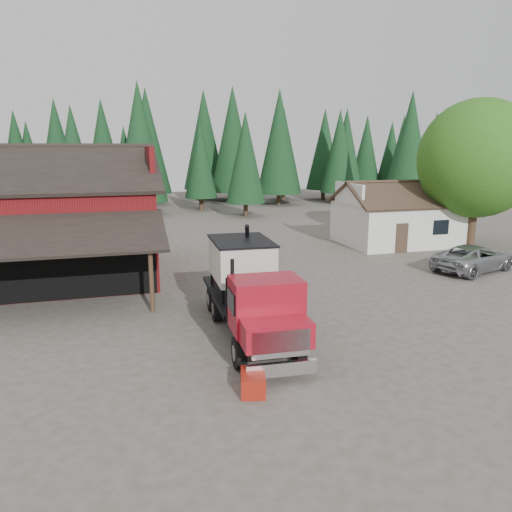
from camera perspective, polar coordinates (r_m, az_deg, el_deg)
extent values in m
plane|color=#4F473E|center=(21.35, 4.03, -6.82)|extent=(120.00, 120.00, 0.00)
cube|color=maroon|center=(29.52, -23.69, 2.57)|extent=(12.00, 10.00, 5.00)
cube|color=black|center=(26.72, -25.02, 9.09)|extent=(12.80, 5.53, 2.35)
cube|color=black|center=(31.67, -23.68, 9.56)|extent=(12.80, 5.53, 2.35)
cube|color=maroon|center=(28.98, -12.31, 10.14)|extent=(0.25, 7.00, 2.00)
cube|color=black|center=(22.94, -25.92, 2.08)|extent=(12.40, 3.53, 1.44)
cylinder|color=#382619|center=(21.79, -11.86, -2.81)|extent=(0.20, 0.20, 2.80)
cube|color=black|center=(24.70, -25.03, -0.50)|extent=(11.70, 0.08, 3.90)
cube|color=silver|center=(38.05, 15.87, 3.63)|extent=(8.00, 6.00, 3.00)
cube|color=#38281E|center=(36.53, 17.32, 6.75)|extent=(8.60, 3.42, 1.80)
cube|color=#38281E|center=(39.06, 14.90, 7.23)|extent=(8.60, 3.42, 1.80)
cube|color=silver|center=(35.83, 10.59, 7.00)|extent=(0.20, 4.20, 1.50)
cube|color=silver|center=(40.05, 20.97, 6.95)|extent=(0.20, 4.20, 1.50)
cube|color=#38281E|center=(34.82, 16.32, 1.98)|extent=(0.90, 0.06, 2.00)
cube|color=black|center=(36.41, 20.38, 3.10)|extent=(1.20, 0.06, 1.00)
cylinder|color=#382619|center=(37.95, 23.41, 3.21)|extent=(0.60, 0.60, 3.20)
sphere|color=#245F15|center=(37.57, 24.03, 10.14)|extent=(8.00, 8.00, 8.00)
sphere|color=#245F15|center=(37.49, 21.65, 8.49)|extent=(4.40, 4.40, 4.40)
sphere|color=#245F15|center=(37.64, 25.87, 8.60)|extent=(4.80, 4.80, 4.80)
cylinder|color=#382619|center=(50.98, -1.19, 5.45)|extent=(0.44, 0.44, 1.60)
cone|color=black|center=(50.61, -1.21, 11.19)|extent=(3.96, 3.96, 9.00)
cylinder|color=#382619|center=(53.81, 16.74, 5.29)|extent=(0.44, 0.44, 1.60)
cone|color=black|center=(53.44, 17.16, 11.79)|extent=(4.84, 4.84, 11.00)
cylinder|color=#382619|center=(53.35, -12.80, 5.45)|extent=(0.44, 0.44, 1.60)
cone|color=black|center=(52.98, -13.15, 12.55)|extent=(5.28, 5.28, 12.00)
cylinder|color=black|center=(16.38, -1.95, -10.98)|extent=(0.38, 1.06, 1.05)
cylinder|color=black|center=(16.86, 4.84, -10.33)|extent=(0.38, 1.06, 1.05)
cylinder|color=black|center=(20.60, -4.49, -6.02)|extent=(0.38, 1.06, 1.05)
cylinder|color=black|center=(20.98, 0.94, -5.63)|extent=(0.38, 1.06, 1.05)
cylinder|color=black|center=(21.85, -5.04, -4.93)|extent=(0.38, 1.06, 1.05)
cylinder|color=black|center=(22.21, 0.09, -4.59)|extent=(0.38, 1.06, 1.05)
cube|color=black|center=(19.23, -0.84, -6.14)|extent=(1.44, 8.24, 0.38)
cube|color=silver|center=(15.30, 2.94, -12.78)|extent=(2.20, 0.28, 0.43)
cube|color=silver|center=(15.07, 2.87, -10.00)|extent=(1.81, 0.18, 0.86)
cube|color=maroon|center=(15.53, 2.29, -8.74)|extent=(2.20, 1.34, 0.81)
cube|color=maroon|center=(16.48, 1.14, -5.52)|extent=(2.36, 1.73, 1.76)
cube|color=black|center=(15.69, 1.84, -5.37)|extent=(2.00, 0.17, 0.86)
cylinder|color=black|center=(16.93, -2.71, -3.19)|extent=(0.14, 0.14, 1.72)
cube|color=black|center=(17.37, 0.35, -4.73)|extent=(2.34, 0.22, 1.52)
cube|color=black|center=(20.39, -1.66, -4.29)|extent=(2.69, 5.64, 0.15)
cube|color=beige|center=(20.03, -1.68, -0.43)|extent=(2.34, 3.25, 1.52)
cone|color=beige|center=(20.26, -1.66, -3.05)|extent=(2.19, 2.19, 0.67)
cube|color=black|center=(19.87, -1.69, 1.77)|extent=(2.44, 3.34, 0.08)
cylinder|color=black|center=(21.44, -0.91, 0.18)|extent=(0.80, 2.06, 2.91)
cube|color=maroon|center=(22.39, -4.29, -2.08)|extent=(0.61, 0.79, 0.43)
cylinder|color=silver|center=(17.71, 4.09, -8.17)|extent=(0.58, 0.98, 0.53)
imported|color=#A3A4AA|center=(31.18, 23.66, -0.21)|extent=(5.98, 4.12, 1.52)
cube|color=maroon|center=(15.00, -0.35, -14.25)|extent=(0.94, 1.24, 0.60)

